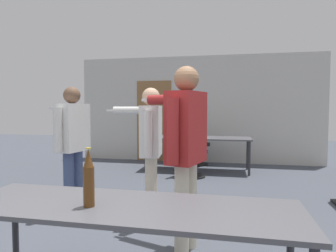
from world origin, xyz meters
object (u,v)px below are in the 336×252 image
person_left_plaid (150,140)px  office_chair_far_left (194,146)px  person_right_polo (72,137)px  beer_bottle (89,179)px  office_chair_far_right (189,154)px  drink_cup (187,135)px  person_far_watching (185,140)px

person_left_plaid → office_chair_far_left: size_ratio=1.69×
person_right_polo → office_chair_far_left: size_ratio=1.72×
person_left_plaid → office_chair_far_left: (0.11, 3.64, -0.52)m
beer_bottle → office_chair_far_left: bearing=89.6°
person_left_plaid → person_right_polo: person_right_polo is taller
person_right_polo → office_chair_far_right: 2.64m
beer_bottle → drink_cup: size_ratio=3.43×
beer_bottle → drink_cup: beer_bottle is taller
person_far_watching → beer_bottle: 1.13m
beer_bottle → drink_cup: bearing=90.4°
person_left_plaid → drink_cup: bearing=-7.7°
office_chair_far_left → beer_bottle: beer_bottle is taller
office_chair_far_right → person_right_polo: bearing=-7.1°
person_left_plaid → person_right_polo: 1.09m
beer_bottle → person_left_plaid: bearing=92.4°
person_right_polo → drink_cup: 2.99m
office_chair_far_left → drink_cup: (-0.06, -0.80, 0.33)m
person_far_watching → person_right_polo: (-1.62, 0.81, -0.07)m
office_chair_far_right → office_chair_far_left: size_ratio=1.00×
office_chair_far_right → drink_cup: bearing=-145.9°
person_right_polo → drink_cup: bearing=-11.9°
person_left_plaid → office_chair_far_right: size_ratio=1.68×
person_left_plaid → drink_cup: 2.85m
person_far_watching → beer_bottle: bearing=172.4°
drink_cup → person_far_watching: bearing=-82.2°
person_left_plaid → beer_bottle: 1.75m
person_left_plaid → beer_bottle: size_ratio=4.24×
office_chair_far_right → drink_cup: (-0.11, 0.49, 0.33)m
person_left_plaid → person_right_polo: bearing=78.8°
person_far_watching → drink_cup: 3.62m
office_chair_far_left → beer_bottle: (-0.03, -5.39, 0.45)m
person_far_watching → drink_cup: bearing=24.6°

